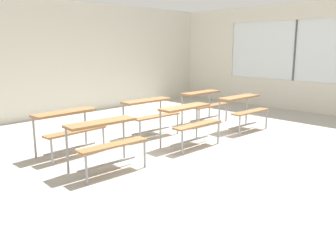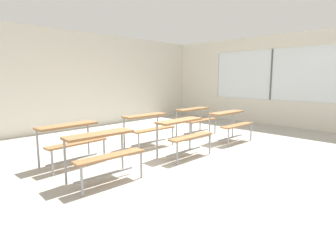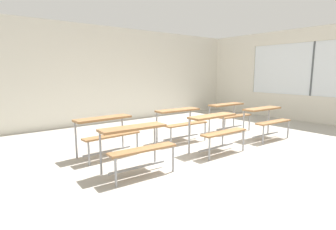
# 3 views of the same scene
# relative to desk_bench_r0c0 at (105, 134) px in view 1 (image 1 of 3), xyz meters

# --- Properties ---
(ground) EXTENTS (10.00, 9.00, 0.05)m
(ground) POSITION_rel_desk_bench_r0c0_xyz_m (1.72, -0.17, -0.59)
(ground) COLOR #ADA89E
(wall_back) EXTENTS (10.00, 0.12, 3.00)m
(wall_back) POSITION_rel_desk_bench_r0c0_xyz_m (1.72, 4.33, 0.94)
(wall_back) COLOR silver
(wall_back) RESTS_ON ground
(wall_right) EXTENTS (0.12, 9.00, 3.00)m
(wall_right) POSITION_rel_desk_bench_r0c0_xyz_m (6.72, -0.30, 0.88)
(wall_right) COLOR silver
(wall_right) RESTS_ON ground
(desk_bench_r0c0) EXTENTS (1.13, 0.64, 0.74)m
(desk_bench_r0c0) POSITION_rel_desk_bench_r0c0_xyz_m (0.00, 0.00, 0.00)
(desk_bench_r0c0) COLOR olive
(desk_bench_r0c0) RESTS_ON ground
(desk_bench_r0c1) EXTENTS (1.11, 0.60, 0.74)m
(desk_bench_r0c1) POSITION_rel_desk_bench_r0c0_xyz_m (1.85, -0.02, 0.00)
(desk_bench_r0c1) COLOR olive
(desk_bench_r0c1) RESTS_ON ground
(desk_bench_r0c2) EXTENTS (1.13, 0.64, 0.74)m
(desk_bench_r0c2) POSITION_rel_desk_bench_r0c0_xyz_m (3.61, -0.02, 0.00)
(desk_bench_r0c2) COLOR olive
(desk_bench_r0c2) RESTS_ON ground
(desk_bench_r1c0) EXTENTS (1.13, 0.64, 0.74)m
(desk_bench_r1c0) POSITION_rel_desk_bench_r0c0_xyz_m (-0.00, 1.10, 0.00)
(desk_bench_r1c0) COLOR olive
(desk_bench_r1c0) RESTS_ON ground
(desk_bench_r1c1) EXTENTS (1.13, 0.64, 0.74)m
(desk_bench_r1c1) POSITION_rel_desk_bench_r0c0_xyz_m (1.84, 1.06, 0.00)
(desk_bench_r1c1) COLOR olive
(desk_bench_r1c1) RESTS_ON ground
(desk_bench_r1c2) EXTENTS (1.12, 0.63, 0.74)m
(desk_bench_r1c2) POSITION_rel_desk_bench_r0c0_xyz_m (3.58, 1.06, 0.00)
(desk_bench_r1c2) COLOR olive
(desk_bench_r1c2) RESTS_ON ground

